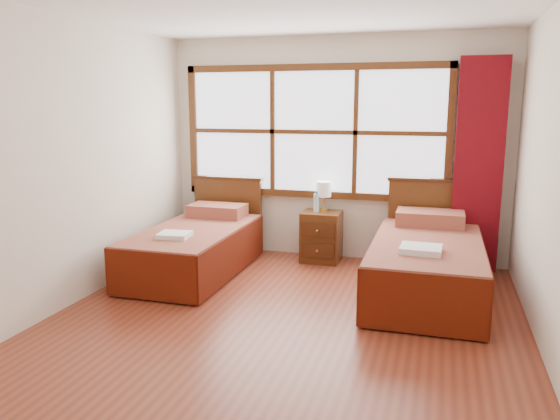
% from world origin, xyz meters
% --- Properties ---
extents(floor, '(4.50, 4.50, 0.00)m').
position_xyz_m(floor, '(0.00, 0.00, 0.00)').
color(floor, brown).
rests_on(floor, ground).
extents(wall_back, '(4.00, 0.00, 4.00)m').
position_xyz_m(wall_back, '(0.00, 2.25, 1.30)').
color(wall_back, silver).
rests_on(wall_back, floor).
extents(wall_left, '(0.00, 4.50, 4.50)m').
position_xyz_m(wall_left, '(-2.00, 0.00, 1.30)').
color(wall_left, silver).
rests_on(wall_left, floor).
extents(wall_right, '(0.00, 4.50, 4.50)m').
position_xyz_m(wall_right, '(2.00, 0.00, 1.30)').
color(wall_right, silver).
rests_on(wall_right, floor).
extents(window, '(3.16, 0.06, 1.56)m').
position_xyz_m(window, '(-0.25, 2.21, 1.50)').
color(window, white).
rests_on(window, wall_back).
extents(curtain, '(0.50, 0.16, 2.30)m').
position_xyz_m(curtain, '(1.60, 2.11, 1.17)').
color(curtain, maroon).
rests_on(curtain, wall_back).
extents(bed_left, '(0.97, 1.99, 0.94)m').
position_xyz_m(bed_left, '(-1.32, 1.20, 0.29)').
color(bed_left, '#3C1E0C').
rests_on(bed_left, floor).
extents(bed_right, '(1.04, 2.06, 1.01)m').
position_xyz_m(bed_right, '(1.13, 1.20, 0.31)').
color(bed_right, '#3C1E0C').
rests_on(bed_right, floor).
extents(nightstand, '(0.44, 0.44, 0.59)m').
position_xyz_m(nightstand, '(-0.09, 1.99, 0.29)').
color(nightstand, '#522C12').
rests_on(nightstand, floor).
extents(towels_left, '(0.34, 0.31, 0.05)m').
position_xyz_m(towels_left, '(-1.34, 0.73, 0.52)').
color(towels_left, white).
rests_on(towels_left, bed_left).
extents(towels_right, '(0.37, 0.33, 0.06)m').
position_xyz_m(towels_right, '(1.08, 0.71, 0.57)').
color(towels_right, white).
rests_on(towels_right, bed_right).
extents(lamp, '(0.18, 0.18, 0.35)m').
position_xyz_m(lamp, '(-0.09, 2.08, 0.83)').
color(lamp, gold).
rests_on(lamp, nightstand).
extents(bottle_near, '(0.06, 0.06, 0.22)m').
position_xyz_m(bottle_near, '(-0.15, 1.98, 0.69)').
color(bottle_near, silver).
rests_on(bottle_near, nightstand).
extents(bottle_far, '(0.06, 0.06, 0.24)m').
position_xyz_m(bottle_far, '(-0.15, 1.99, 0.70)').
color(bottle_far, silver).
rests_on(bottle_far, nightstand).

